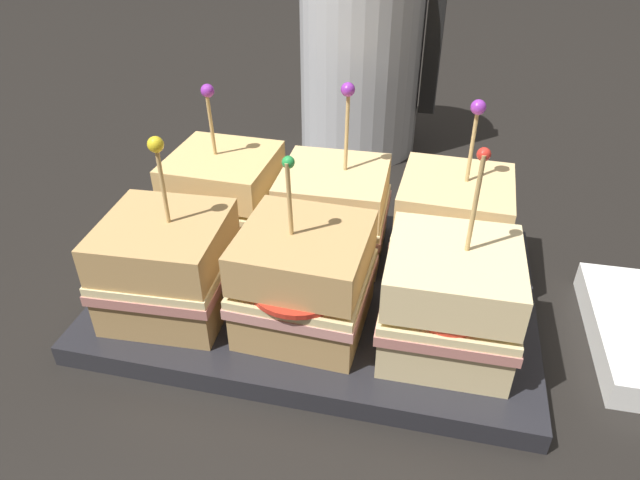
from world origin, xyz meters
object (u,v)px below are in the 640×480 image
at_px(serving_platter, 320,290).
at_px(sandwich_back_center, 337,211).
at_px(sandwich_front_center, 302,280).
at_px(sandwich_back_left, 225,196).
at_px(sandwich_front_right, 449,301).
at_px(kettle_steel, 361,57).
at_px(sandwich_front_left, 168,266).
at_px(sandwich_back_right, 452,224).

relative_size(serving_platter, sandwich_back_center, 2.30).
distance_m(sandwich_front_center, sandwich_back_left, 0.15).
xyz_separation_m(sandwich_front_center, sandwich_front_right, (0.11, -0.00, -0.00)).
relative_size(sandwich_front_right, kettle_steel, 0.61).
xyz_separation_m(sandwich_front_right, sandwich_back_center, (-0.10, 0.11, -0.00)).
xyz_separation_m(sandwich_front_left, sandwich_back_left, (0.01, 0.11, 0.00)).
bearing_deg(sandwich_back_right, sandwich_back_center, 178.81).
relative_size(sandwich_front_right, sandwich_back_left, 1.08).
distance_m(sandwich_back_left, kettle_steel, 0.29).
distance_m(sandwich_front_left, kettle_steel, 0.40).
relative_size(sandwich_front_left, sandwich_back_left, 1.00).
xyz_separation_m(serving_platter, kettle_steel, (-0.02, 0.33, 0.11)).
bearing_deg(sandwich_front_right, sandwich_back_center, 133.90).
bearing_deg(kettle_steel, sandwich_back_right, -65.15).
bearing_deg(sandwich_front_right, sandwich_back_right, 90.86).
distance_m(sandwich_front_left, sandwich_back_center, 0.16).
height_order(sandwich_front_right, sandwich_back_left, sandwich_front_right).
relative_size(sandwich_front_left, kettle_steel, 0.57).
xyz_separation_m(sandwich_front_center, kettle_steel, (-0.02, 0.38, 0.06)).
height_order(sandwich_back_center, sandwich_back_right, sandwich_back_center).
relative_size(sandwich_front_center, kettle_steel, 0.56).
height_order(sandwich_front_left, sandwich_front_right, sandwich_front_right).
xyz_separation_m(serving_platter, sandwich_back_left, (-0.10, 0.06, 0.05)).
xyz_separation_m(sandwich_front_right, sandwich_back_right, (-0.00, 0.11, 0.00)).
bearing_deg(sandwich_back_center, kettle_steel, 95.16).
bearing_deg(sandwich_front_center, sandwich_front_left, -177.89).
distance_m(sandwich_front_center, kettle_steel, 0.39).
distance_m(serving_platter, sandwich_front_left, 0.13).
bearing_deg(kettle_steel, sandwich_back_left, -106.79).
bearing_deg(sandwich_back_center, sandwich_back_left, -179.74).
bearing_deg(serving_platter, sandwich_front_left, -152.62).
distance_m(sandwich_front_left, sandwich_front_right, 0.22).
distance_m(sandwich_back_left, sandwich_back_right, 0.21).
bearing_deg(sandwich_back_right, sandwich_front_left, -152.92).
xyz_separation_m(serving_platter, sandwich_front_left, (-0.11, -0.06, 0.05)).
relative_size(sandwich_front_right, sandwich_back_center, 1.03).
bearing_deg(serving_platter, sandwich_front_center, -92.34).
distance_m(sandwich_front_right, sandwich_back_center, 0.15).
bearing_deg(sandwich_back_right, sandwich_back_left, 179.55).
height_order(sandwich_front_center, kettle_steel, kettle_steel).
bearing_deg(kettle_steel, sandwich_back_center, -84.84).
bearing_deg(sandwich_back_left, serving_platter, -27.79).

